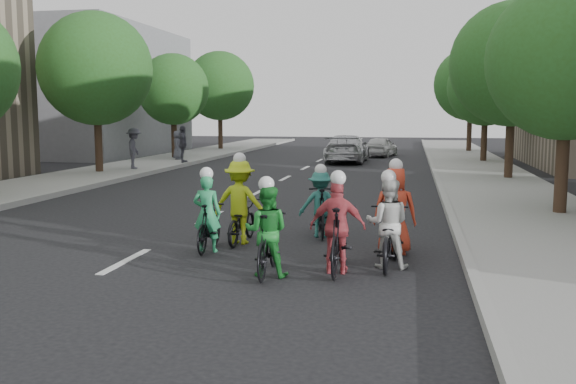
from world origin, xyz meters
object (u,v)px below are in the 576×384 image
(cyclist_5, at_px, (267,238))
(follow_car_trail, at_px, (381,147))
(spectator_0, at_px, (134,148))
(spectator_2, at_px, (177,145))
(cyclist_1, at_px, (395,220))
(cyclist_0, at_px, (240,210))
(cyclist_6, at_px, (338,234))
(cyclist_4, at_px, (321,208))
(spectator_1, at_px, (183,144))
(cyclist_2, at_px, (388,232))
(follow_car_lead, at_px, (347,149))
(cyclist_3, at_px, (208,222))

(cyclist_5, relative_size, follow_car_trail, 0.50)
(spectator_0, distance_m, spectator_2, 5.83)
(follow_car_trail, bearing_deg, cyclist_1, 104.61)
(cyclist_0, distance_m, spectator_2, 22.23)
(cyclist_5, bearing_deg, cyclist_0, -67.94)
(cyclist_6, bearing_deg, cyclist_1, -118.50)
(cyclist_4, distance_m, cyclist_6, 3.15)
(spectator_1, bearing_deg, cyclist_1, -170.68)
(cyclist_0, relative_size, cyclist_1, 0.97)
(spectator_1, bearing_deg, cyclist_4, -172.68)
(follow_car_trail, relative_size, spectator_2, 2.30)
(cyclist_4, relative_size, spectator_1, 0.99)
(cyclist_2, distance_m, cyclist_5, 2.16)
(cyclist_1, bearing_deg, spectator_1, -60.93)
(cyclist_2, distance_m, follow_car_trail, 28.42)
(cyclist_6, bearing_deg, cyclist_4, -77.31)
(cyclist_4, bearing_deg, cyclist_0, 22.94)
(cyclist_5, height_order, spectator_2, spectator_2)
(cyclist_0, xyz_separation_m, follow_car_lead, (0.02, 21.85, 0.04))
(spectator_0, bearing_deg, follow_car_lead, -64.42)
(cyclist_1, xyz_separation_m, spectator_0, (-12.00, 14.85, 0.44))
(cyclist_6, bearing_deg, cyclist_0, -42.89)
(cyclist_1, distance_m, spectator_1, 21.64)
(cyclist_0, xyz_separation_m, cyclist_1, (3.14, -0.36, -0.07))
(spectator_0, bearing_deg, spectator_1, -28.12)
(cyclist_3, relative_size, spectator_1, 0.88)
(follow_car_lead, distance_m, spectator_1, 8.73)
(cyclist_4, relative_size, cyclist_6, 0.97)
(cyclist_0, relative_size, cyclist_4, 1.01)
(cyclist_4, bearing_deg, cyclist_3, 32.55)
(cyclist_3, distance_m, spectator_1, 20.49)
(cyclist_2, height_order, cyclist_6, cyclist_6)
(cyclist_2, bearing_deg, cyclist_3, -9.53)
(cyclist_0, relative_size, spectator_0, 1.01)
(spectator_1, bearing_deg, spectator_0, 144.53)
(cyclist_4, xyz_separation_m, spectator_0, (-10.38, 13.47, 0.45))
(follow_car_trail, relative_size, spectator_1, 1.92)
(cyclist_1, relative_size, follow_car_lead, 0.38)
(cyclist_2, bearing_deg, follow_car_trail, -85.80)
(cyclist_6, distance_m, spectator_1, 22.69)
(cyclist_1, xyz_separation_m, follow_car_lead, (-3.12, 22.21, 0.11))
(cyclist_0, height_order, cyclist_5, cyclist_0)
(cyclist_0, bearing_deg, spectator_2, -62.99)
(cyclist_2, distance_m, spectator_1, 22.58)
(cyclist_1, xyz_separation_m, cyclist_5, (-2.02, -2.11, -0.00))
(spectator_1, bearing_deg, cyclist_6, -174.81)
(cyclist_3, distance_m, spectator_0, 17.50)
(cyclist_0, bearing_deg, cyclist_5, 117.59)
(follow_car_lead, bearing_deg, spectator_1, 25.07)
(cyclist_0, distance_m, cyclist_1, 3.16)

